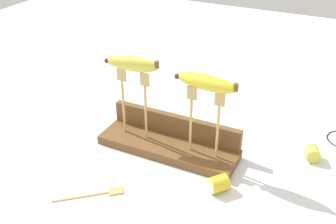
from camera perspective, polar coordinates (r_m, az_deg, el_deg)
The scene contains 10 objects.
ground_plane at distance 1.13m, azimuth -0.00°, elevation -5.53°, with size 3.00×3.00×0.00m, color silver.
wooden_board at distance 1.12m, azimuth -0.00°, elevation -5.00°, with size 0.39×0.12×0.03m, color brown.
board_backstop at distance 1.13m, azimuth 1.11°, elevation -1.88°, with size 0.38×0.02×0.06m, color brown.
fork_stand_left at distance 1.09m, azimuth -4.97°, elevation 1.96°, with size 0.10×0.01×0.20m.
fork_stand_right at distance 1.01m, azimuth 5.19°, elevation -0.72°, with size 0.10×0.01×0.19m.
banana_raised_left at distance 1.05m, azimuth -5.21°, elevation 6.82°, with size 0.15×0.05×0.04m.
banana_raised_right at distance 0.97m, azimuth 5.44°, elevation 4.16°, with size 0.17×0.06×0.04m.
fork_fallen_near at distance 1.00m, azimuth -9.95°, elevation -11.37°, with size 0.14×0.12×0.01m.
banana_chunk_near at distance 0.99m, azimuth 7.13°, elevation -10.17°, with size 0.06×0.06×0.04m.
banana_chunk_far at distance 1.15m, azimuth 19.88°, elevation -5.56°, with size 0.05×0.05×0.04m.
Camera 1 is at (0.40, -0.82, 0.66)m, focal length 42.66 mm.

